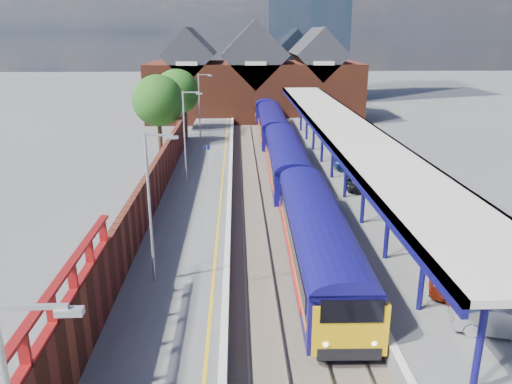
% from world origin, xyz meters
% --- Properties ---
extents(ground, '(240.00, 240.00, 0.00)m').
position_xyz_m(ground, '(0.00, 30.00, 0.00)').
color(ground, '#5B5B5E').
rests_on(ground, ground).
extents(ballast_bed, '(6.00, 76.00, 0.06)m').
position_xyz_m(ballast_bed, '(0.00, 20.00, 0.03)').
color(ballast_bed, '#473D33').
rests_on(ballast_bed, ground).
extents(rails, '(4.51, 76.00, 0.14)m').
position_xyz_m(rails, '(0.00, 20.00, 0.12)').
color(rails, slate).
rests_on(rails, ground).
extents(left_platform, '(5.00, 76.00, 1.00)m').
position_xyz_m(left_platform, '(-5.50, 20.00, 0.50)').
color(left_platform, '#565659').
rests_on(left_platform, ground).
extents(right_platform, '(6.00, 76.00, 1.00)m').
position_xyz_m(right_platform, '(6.00, 20.00, 0.50)').
color(right_platform, '#565659').
rests_on(right_platform, ground).
extents(coping_left, '(0.30, 76.00, 0.05)m').
position_xyz_m(coping_left, '(-3.15, 20.00, 1.02)').
color(coping_left, silver).
rests_on(coping_left, left_platform).
extents(coping_right, '(0.30, 76.00, 0.05)m').
position_xyz_m(coping_right, '(3.15, 20.00, 1.02)').
color(coping_right, silver).
rests_on(coping_right, right_platform).
extents(yellow_line, '(0.14, 76.00, 0.01)m').
position_xyz_m(yellow_line, '(-3.75, 20.00, 1.01)').
color(yellow_line, yellow).
rests_on(yellow_line, left_platform).
extents(train, '(3.13, 65.95, 3.45)m').
position_xyz_m(train, '(1.49, 33.22, 2.12)').
color(train, '#110D61').
rests_on(train, ground).
extents(canopy, '(4.50, 52.00, 4.48)m').
position_xyz_m(canopy, '(5.48, 21.95, 5.25)').
color(canopy, '#110F57').
rests_on(canopy, right_platform).
extents(lamp_post_b, '(1.48, 0.18, 7.00)m').
position_xyz_m(lamp_post_b, '(-6.36, 6.00, 4.99)').
color(lamp_post_b, '#A5A8AA').
rests_on(lamp_post_b, left_platform).
extents(lamp_post_c, '(1.48, 0.18, 7.00)m').
position_xyz_m(lamp_post_c, '(-6.36, 22.00, 4.99)').
color(lamp_post_c, '#A5A8AA').
rests_on(lamp_post_c, left_platform).
extents(lamp_post_d, '(1.48, 0.18, 7.00)m').
position_xyz_m(lamp_post_d, '(-6.36, 38.00, 4.99)').
color(lamp_post_d, '#A5A8AA').
rests_on(lamp_post_d, left_platform).
extents(platform_sign, '(0.55, 0.08, 2.50)m').
position_xyz_m(platform_sign, '(-5.00, 24.00, 2.69)').
color(platform_sign, '#A5A8AA').
rests_on(platform_sign, left_platform).
extents(brick_wall, '(0.35, 50.00, 3.86)m').
position_xyz_m(brick_wall, '(-8.10, 13.54, 2.45)').
color(brick_wall, '#5F2919').
rests_on(brick_wall, left_platform).
extents(station_building, '(30.00, 12.12, 13.78)m').
position_xyz_m(station_building, '(0.00, 58.00, 5.45)').
color(station_building, '#5F2919').
rests_on(station_building, ground).
extents(tree_near, '(5.20, 5.20, 8.10)m').
position_xyz_m(tree_near, '(-10.35, 35.91, 5.35)').
color(tree_near, '#382314').
rests_on(tree_near, ground).
extents(tree_far, '(5.20, 5.20, 8.10)m').
position_xyz_m(tree_far, '(-9.35, 43.91, 5.35)').
color(tree_far, '#382314').
rests_on(tree_far, ground).
extents(parked_car_red, '(4.58, 3.07, 1.45)m').
position_xyz_m(parked_car_red, '(7.79, 3.36, 1.72)').
color(parked_car_red, maroon).
rests_on(parked_car_red, right_platform).
extents(parked_car_silver, '(4.01, 2.42, 1.25)m').
position_xyz_m(parked_car_silver, '(7.55, 1.12, 1.62)').
color(parked_car_silver, '#A3A2A7').
rests_on(parked_car_silver, right_platform).
extents(parked_car_dark, '(4.96, 3.05, 1.34)m').
position_xyz_m(parked_car_dark, '(7.53, 18.74, 1.67)').
color(parked_car_dark, black).
rests_on(parked_car_dark, right_platform).
extents(parked_car_blue, '(5.01, 3.15, 1.29)m').
position_xyz_m(parked_car_blue, '(7.88, 24.93, 1.65)').
color(parked_car_blue, navy).
rests_on(parked_car_blue, right_platform).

